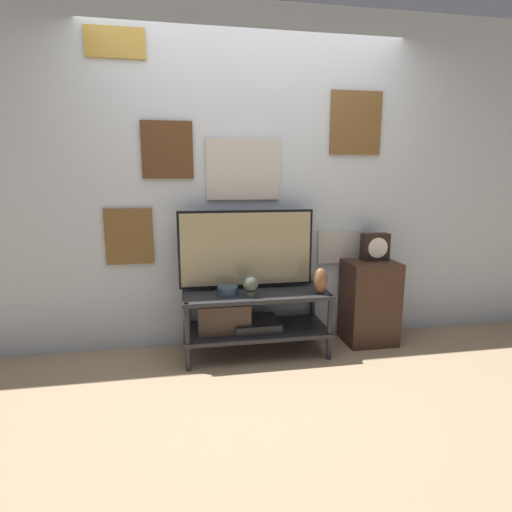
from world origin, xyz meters
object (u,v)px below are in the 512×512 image
Objects in this scene: vase_urn_stoneware at (320,281)px; decorative_bust at (250,284)px; television at (246,249)px; mantel_clock at (375,247)px; vase_wide_bowl at (228,291)px.

decorative_bust is (-0.54, 0.02, -0.01)m from vase_urn_stoneware.
mantel_clock is (1.10, 0.01, -0.02)m from television.
mantel_clock reaches higher than decorative_bust.
vase_urn_stoneware is 1.24× the size of decorative_bust.
mantel_clock is (1.27, 0.16, 0.27)m from vase_wide_bowl.
vase_urn_stoneware is 0.54m from decorative_bust.
decorative_bust is 0.71× the size of mantel_clock.
vase_wide_bowl is 0.69× the size of mantel_clock.
mantel_clock reaches higher than vase_urn_stoneware.
television is 4.69× the size of mantel_clock.
television is 6.82× the size of vase_wide_bowl.
vase_urn_stoneware is at bearing -2.08° from decorative_bust.
television is 0.37m from vase_wide_bowl.
television reaches higher than mantel_clock.
television reaches higher than vase_urn_stoneware.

